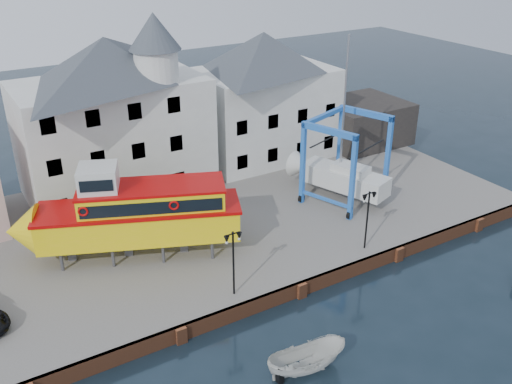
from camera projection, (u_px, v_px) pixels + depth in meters
ground at (301, 297)px, 34.92m from camera, size 140.00×140.00×0.00m
hardstanding at (218, 217)px, 43.19m from camera, size 44.00×22.00×1.00m
quay_wall at (300, 289)px, 34.78m from camera, size 44.00×0.47×1.00m
building_white_main at (114, 115)px, 43.66m from camera, size 14.00×8.30×14.00m
building_white_right at (263, 96)px, 50.89m from camera, size 12.00×8.00×11.20m
shed_dark at (361, 122)px, 55.56m from camera, size 8.00×7.00×4.00m
lamp_post_left at (233, 247)px, 32.17m from camera, size 1.12×0.32×4.20m
lamp_post_right at (368, 206)px, 36.82m from camera, size 1.12×0.32×4.20m
tour_boat at (125, 214)px, 36.11m from camera, size 14.85×8.79×6.37m
travel_lift at (336, 171)px, 44.43m from camera, size 7.08×8.60×12.64m
motorboat_a at (306, 371)px, 29.21m from camera, size 4.53×2.29×1.67m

